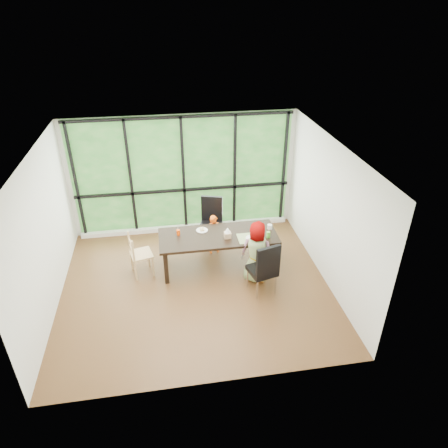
{
  "coord_description": "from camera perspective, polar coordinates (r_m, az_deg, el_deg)",
  "views": [
    {
      "loc": [
        -0.45,
        -6.11,
        4.87
      ],
      "look_at": [
        0.62,
        0.44,
        1.05
      ],
      "focal_mm": 32.36,
      "sensor_mm": 36.0,
      "label": 1
    }
  ],
  "objects": [
    {
      "name": "ground",
      "position": [
        7.83,
        -4.01,
        -8.64
      ],
      "size": [
        5.0,
        5.0,
        0.0
      ],
      "primitive_type": "plane",
      "color": "black",
      "rests_on": "ground"
    },
    {
      "name": "back_wall",
      "position": [
        9.08,
        -5.76,
        6.97
      ],
      "size": [
        5.0,
        0.0,
        5.0
      ],
      "primitive_type": "plane",
      "rotation": [
        1.57,
        0.0,
        0.0
      ],
      "color": "silver",
      "rests_on": "ground"
    },
    {
      "name": "foliage_backdrop",
      "position": [
        9.07,
        -5.75,
        6.92
      ],
      "size": [
        4.8,
        0.02,
        2.65
      ],
      "primitive_type": "cube",
      "color": "#1B4A1C",
      "rests_on": "back_wall"
    },
    {
      "name": "window_mullions",
      "position": [
        9.03,
        -5.73,
        6.83
      ],
      "size": [
        4.8,
        0.06,
        2.65
      ],
      "primitive_type": null,
      "color": "black",
      "rests_on": "back_wall"
    },
    {
      "name": "window_sill",
      "position": [
        9.58,
        -5.32,
        -0.44
      ],
      "size": [
        4.8,
        0.12,
        0.1
      ],
      "primitive_type": "cube",
      "color": "silver",
      "rests_on": "ground"
    },
    {
      "name": "dining_table",
      "position": [
        8.09,
        -0.82,
        -3.85
      ],
      "size": [
        2.34,
        1.03,
        0.75
      ],
      "primitive_type": "cube",
      "rotation": [
        0.0,
        0.0,
        -0.04
      ],
      "color": "black",
      "rests_on": "ground"
    },
    {
      "name": "chair_window_leather",
      "position": [
        8.73,
        -1.89,
        0.18
      ],
      "size": [
        0.57,
        0.57,
        1.08
      ],
      "primitive_type": "cube",
      "rotation": [
        0.0,
        0.0,
        -0.29
      ],
      "color": "black",
      "rests_on": "ground"
    },
    {
      "name": "chair_interior_leather",
      "position": [
        7.4,
        5.42,
        -6.06
      ],
      "size": [
        0.56,
        0.56,
        1.08
      ],
      "primitive_type": "cube",
      "rotation": [
        0.0,
        0.0,
        3.4
      ],
      "color": "black",
      "rests_on": "ground"
    },
    {
      "name": "chair_end_beech",
      "position": [
        8.02,
        -11.61,
        -4.2
      ],
      "size": [
        0.49,
        0.5,
        0.9
      ],
      "primitive_type": "cube",
      "rotation": [
        0.0,
        0.0,
        1.81
      ],
      "color": "tan",
      "rests_on": "ground"
    },
    {
      "name": "child_toddler",
      "position": [
        8.52,
        -1.38,
        -1.46
      ],
      "size": [
        0.35,
        0.27,
        0.87
      ],
      "primitive_type": "imported",
      "rotation": [
        0.0,
        0.0,
        0.2
      ],
      "color": "#F0570E",
      "rests_on": "ground"
    },
    {
      "name": "child_older",
      "position": [
        7.64,
        4.83,
        -3.95
      ],
      "size": [
        0.72,
        0.6,
        1.26
      ],
      "primitive_type": "imported",
      "rotation": [
        0.0,
        0.0,
        2.76
      ],
      "color": "gray",
      "rests_on": "ground"
    },
    {
      "name": "placemat",
      "position": [
        7.81,
        3.85,
        -1.97
      ],
      "size": [
        0.52,
        0.38,
        0.01
      ],
      "primitive_type": "cube",
      "color": "tan",
      "rests_on": "dining_table"
    },
    {
      "name": "plate_far",
      "position": [
        8.04,
        -3.13,
        -0.88
      ],
      "size": [
        0.23,
        0.23,
        0.01
      ],
      "primitive_type": "cylinder",
      "color": "white",
      "rests_on": "dining_table"
    },
    {
      "name": "plate_near",
      "position": [
        7.8,
        3.86,
        -1.98
      ],
      "size": [
        0.21,
        0.21,
        0.01
      ],
      "primitive_type": "cylinder",
      "color": "white",
      "rests_on": "dining_table"
    },
    {
      "name": "orange_cup",
      "position": [
        7.92,
        -6.48,
        -1.18
      ],
      "size": [
        0.07,
        0.07,
        0.11
      ],
      "primitive_type": "cylinder",
      "color": "#F04303",
      "rests_on": "dining_table"
    },
    {
      "name": "green_cup",
      "position": [
        7.83,
        6.27,
        -1.49
      ],
      "size": [
        0.08,
        0.08,
        0.12
      ],
      "primitive_type": "cylinder",
      "color": "#63C639",
      "rests_on": "dining_table"
    },
    {
      "name": "white_mug",
      "position": [
        8.12,
        6.47,
        -0.39
      ],
      "size": [
        0.09,
        0.09,
        0.09
      ],
      "primitive_type": "cylinder",
      "color": "white",
      "rests_on": "dining_table"
    },
    {
      "name": "tissue_box",
      "position": [
        7.78,
        0.51,
        -1.57
      ],
      "size": [
        0.13,
        0.13,
        0.11
      ],
      "primitive_type": "cube",
      "color": "tan",
      "rests_on": "dining_table"
    },
    {
      "name": "crepe_rolls_far",
      "position": [
        8.03,
        -3.14,
        -0.73
      ],
      "size": [
        0.1,
        0.12,
        0.04
      ],
      "primitive_type": null,
      "color": "tan",
      "rests_on": "plate_far"
    },
    {
      "name": "crepe_rolls_near",
      "position": [
        7.79,
        3.86,
        -1.83
      ],
      "size": [
        0.05,
        0.12,
        0.04
      ],
      "primitive_type": null,
      "color": "tan",
      "rests_on": "plate_near"
    },
    {
      "name": "straw_white",
      "position": [
        7.87,
        -6.51,
        -0.6
      ],
      "size": [
        0.01,
        0.04,
        0.2
      ],
      "primitive_type": "cylinder",
      "rotation": [
        0.14,
        0.0,
        0.0
      ],
      "color": "white",
      "rests_on": "orange_cup"
    },
    {
      "name": "straw_pink",
      "position": [
        7.78,
        6.31,
        -0.87
      ],
      "size": [
        0.01,
        0.04,
        0.2
      ],
      "primitive_type": "cylinder",
      "rotation": [
        0.14,
        0.0,
        0.0
      ],
      "color": "pink",
      "rests_on": "green_cup"
    },
    {
      "name": "tissue",
      "position": [
        7.72,
        0.51,
        -0.86
      ],
      "size": [
        0.12,
        0.12,
        0.11
      ],
      "primitive_type": "cone",
      "color": "white",
      "rests_on": "tissue_box"
    }
  ]
}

